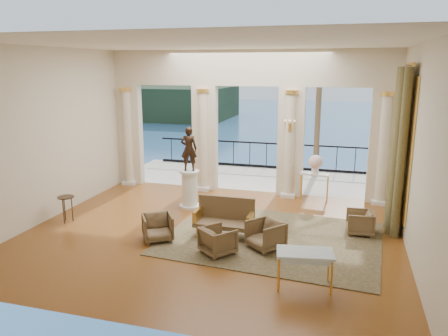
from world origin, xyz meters
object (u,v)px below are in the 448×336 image
(pedestal, at_px, (190,190))
(statue, at_px, (189,149))
(armchair_b, at_px, (266,233))
(armchair_d, at_px, (218,239))
(armchair_a, at_px, (158,226))
(console_table, at_px, (315,178))
(settee, at_px, (225,217))
(game_table, at_px, (305,255))
(side_table, at_px, (66,200))
(armchair_c, at_px, (360,221))

(pedestal, relative_size, statue, 0.88)
(armchair_b, height_order, armchair_d, armchair_b)
(armchair_a, bearing_deg, console_table, 19.15)
(settee, bearing_deg, pedestal, 131.42)
(game_table, relative_size, pedestal, 1.00)
(armchair_b, xyz_separation_m, statue, (-2.65, 2.26, 1.38))
(game_table, relative_size, side_table, 1.60)
(statue, xyz_separation_m, console_table, (3.40, 1.75, -1.04))
(game_table, xyz_separation_m, console_table, (-0.26, 5.55, 0.06))
(armchair_a, bearing_deg, armchair_c, -12.60)
(armchair_b, xyz_separation_m, armchair_d, (-0.95, -0.56, -0.02))
(armchair_c, bearing_deg, armchair_a, -73.76)
(armchair_b, bearing_deg, console_table, 118.98)
(pedestal, bearing_deg, game_table, -46.06)
(armchair_c, xyz_separation_m, console_table, (-1.30, 2.52, 0.37))
(armchair_c, bearing_deg, armchair_d, -59.91)
(armchair_d, bearing_deg, armchair_c, -107.64)
(side_table, bearing_deg, armchair_c, 9.40)
(armchair_a, bearing_deg, statue, 59.65)
(armchair_b, bearing_deg, side_table, -143.28)
(armchair_c, distance_m, side_table, 7.50)
(settee, bearing_deg, armchair_d, -82.12)
(armchair_c, relative_size, armchair_d, 0.97)
(settee, bearing_deg, armchair_b, -25.20)
(settee, height_order, side_table, settee)
(armchair_c, bearing_deg, pedestal, -103.56)
(armchair_b, bearing_deg, settee, -165.52)
(armchair_c, xyz_separation_m, statue, (-4.70, 0.77, 1.41))
(armchair_c, height_order, settee, settee)
(game_table, bearing_deg, console_table, 83.24)
(console_table, height_order, side_table, console_table)
(armchair_b, distance_m, statue, 3.75)
(side_table, bearing_deg, settee, 3.35)
(game_table, xyz_separation_m, side_table, (-6.36, 1.80, -0.04))
(armchair_a, height_order, settee, settee)
(armchair_d, relative_size, game_table, 0.60)
(armchair_d, distance_m, game_table, 2.21)
(armchair_c, bearing_deg, side_table, -84.82)
(armchair_b, relative_size, side_table, 1.03)
(armchair_c, height_order, statue, statue)
(armchair_c, xyz_separation_m, settee, (-3.15, -0.98, 0.14))
(armchair_d, bearing_deg, settee, -43.95)
(console_table, bearing_deg, settee, -110.72)
(armchair_a, height_order, armchair_d, armchair_a)
(armchair_d, xyz_separation_m, side_table, (-4.40, 0.82, 0.26))
(armchair_b, relative_size, armchair_c, 1.10)
(armchair_c, height_order, game_table, game_table)
(armchair_b, bearing_deg, armchair_c, 75.58)
(armchair_a, bearing_deg, armchair_b, -28.12)
(armchair_d, xyz_separation_m, statue, (-1.70, 2.82, 1.40))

